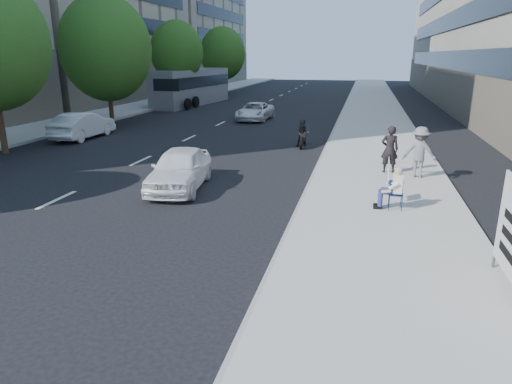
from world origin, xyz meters
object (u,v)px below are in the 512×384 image
(white_sedan_mid, at_px, (83,125))
(white_sedan_far, at_px, (255,111))
(motorcycle, at_px, (303,135))
(bus, at_px, (192,87))
(white_sedan_near, at_px, (180,169))
(pedestrian_woman, at_px, (390,149))
(jogger, at_px, (420,152))
(seated_protester, at_px, (393,185))

(white_sedan_mid, height_order, white_sedan_far, white_sedan_mid)
(motorcycle, relative_size, bus, 0.17)
(white_sedan_near, bearing_deg, pedestrian_woman, 18.03)
(jogger, relative_size, white_sedan_far, 0.42)
(seated_protester, distance_m, motorcycle, 10.57)
(seated_protester, distance_m, white_sedan_near, 7.33)
(white_sedan_near, relative_size, bus, 0.35)
(white_sedan_near, bearing_deg, white_sedan_far, 87.37)
(pedestrian_woman, relative_size, bus, 0.15)
(jogger, relative_size, pedestrian_woman, 1.03)
(white_sedan_near, xyz_separation_m, bus, (-9.96, 27.46, 0.91))
(white_sedan_mid, distance_m, bus, 19.13)
(white_sedan_mid, relative_size, motorcycle, 2.21)
(pedestrian_woman, xyz_separation_m, bus, (-17.30, 23.96, 0.56))
(white_sedan_far, height_order, bus, bus)
(white_sedan_mid, distance_m, white_sedan_far, 12.52)
(seated_protester, relative_size, motorcycle, 0.64)
(white_sedan_near, bearing_deg, seated_protester, -16.00)
(pedestrian_woman, relative_size, white_sedan_far, 0.41)
(motorcycle, bearing_deg, white_sedan_near, -116.47)
(jogger, xyz_separation_m, white_sedan_mid, (-17.78, 5.32, -0.36))
(jogger, xyz_separation_m, white_sedan_far, (-9.94, 15.08, -0.47))
(jogger, bearing_deg, white_sedan_mid, -8.36)
(white_sedan_far, bearing_deg, white_sedan_near, -83.54)
(seated_protester, distance_m, white_sedan_far, 21.13)
(seated_protester, relative_size, jogger, 0.68)
(white_sedan_far, bearing_deg, jogger, -54.98)
(jogger, bearing_deg, bus, -44.75)
(white_sedan_far, height_order, motorcycle, motorcycle)
(pedestrian_woman, height_order, white_sedan_mid, pedestrian_woman)
(white_sedan_far, bearing_deg, white_sedan_mid, -127.13)
(seated_protester, height_order, pedestrian_woman, pedestrian_woman)
(seated_protester, xyz_separation_m, white_sedan_near, (-7.25, 1.09, -0.15))
(seated_protester, relative_size, white_sedan_far, 0.29)
(pedestrian_woman, distance_m, bus, 29.56)
(white_sedan_near, height_order, white_sedan_far, white_sedan_near)
(jogger, bearing_deg, motorcycle, -39.33)
(jogger, distance_m, bus, 30.56)
(pedestrian_woman, bearing_deg, white_sedan_near, 20.92)
(jogger, distance_m, motorcycle, 7.66)
(seated_protester, bearing_deg, white_sedan_mid, 150.37)
(pedestrian_woman, xyz_separation_m, white_sedan_far, (-8.88, 14.62, -0.44))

